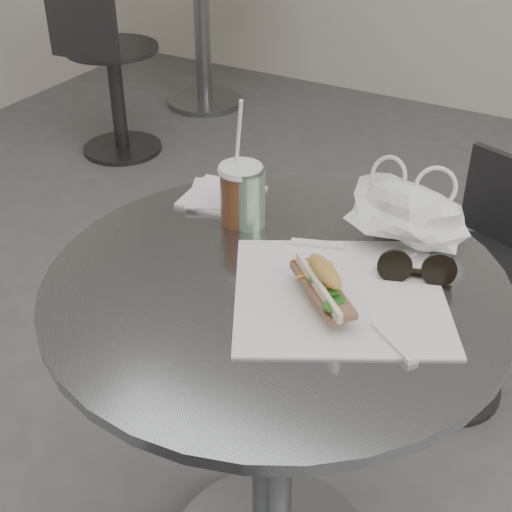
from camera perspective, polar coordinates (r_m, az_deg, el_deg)
The scene contains 11 objects.
cafe_table at distance 1.33m, azimuth 1.42°, elevation -11.68°, with size 0.76×0.76×0.74m.
bg_table at distance 3.78m, azimuth -4.37°, elevation 18.65°, with size 0.70×0.70×0.74m.
chair_far at distance 1.94m, azimuth 16.60°, elevation -3.31°, with size 0.36×0.38×0.65m.
bg_chair at distance 3.26m, azimuth -11.61°, elevation 13.50°, with size 0.40×0.42×0.76m.
sandwich_paper at distance 1.13m, azimuth 6.69°, elevation -3.01°, with size 0.33×0.31×0.00m, color white.
banh_mi at distance 1.09m, azimuth 5.39°, elevation -2.37°, with size 0.19×0.19×0.07m.
iced_coffee at distance 1.29m, azimuth -1.22°, elevation 5.07°, with size 0.08×0.08×0.24m.
sunglasses at distance 1.17m, azimuth 12.71°, elevation -1.11°, with size 0.12×0.07×0.06m.
plastic_bag at distance 1.26m, azimuth 11.79°, elevation 3.30°, with size 0.21×0.16×0.10m, color silver, non-canonical shape.
napkin_stack at distance 1.39m, azimuth -2.74°, elevation 4.84°, with size 0.17×0.17×0.01m.
drink_can at distance 1.28m, azimuth -0.54°, elevation 4.63°, with size 0.06×0.06×0.11m.
Camera 1 is at (0.44, -0.64, 1.40)m, focal length 50.00 mm.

